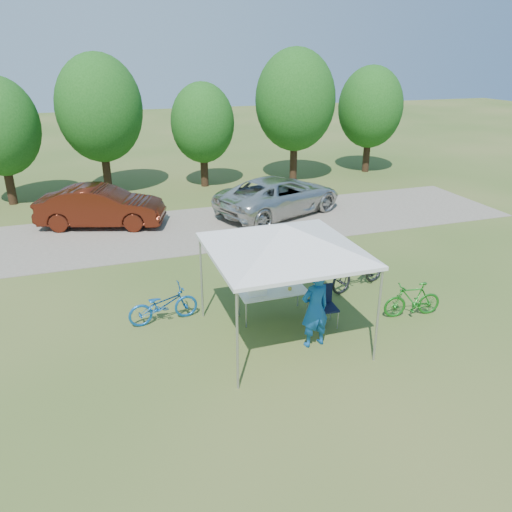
# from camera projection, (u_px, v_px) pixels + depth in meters

# --- Properties ---
(ground) EXTENTS (100.00, 100.00, 0.00)m
(ground) POSITION_uv_depth(u_px,v_px,m) (282.00, 336.00, 11.45)
(ground) COLOR #2D5119
(ground) RESTS_ON ground
(gravel_strip) EXTENTS (24.00, 5.00, 0.02)m
(gravel_strip) POSITION_uv_depth(u_px,v_px,m) (203.00, 228.00, 18.46)
(gravel_strip) COLOR gray
(gravel_strip) RESTS_ON ground
(canopy) EXTENTS (4.53, 4.53, 3.00)m
(canopy) POSITION_uv_depth(u_px,v_px,m) (284.00, 227.00, 10.44)
(canopy) COLOR #A5A5AA
(canopy) RESTS_ON ground
(treeline) EXTENTS (24.89, 4.28, 6.30)m
(treeline) POSITION_uv_depth(u_px,v_px,m) (163.00, 112.00, 22.33)
(treeline) COLOR #382314
(treeline) RESTS_ON ground
(folding_table) EXTENTS (1.66, 0.69, 0.68)m
(folding_table) POSITION_uv_depth(u_px,v_px,m) (273.00, 293.00, 12.09)
(folding_table) COLOR white
(folding_table) RESTS_ON ground
(folding_chair) EXTENTS (0.53, 0.55, 0.97)m
(folding_chair) POSITION_uv_depth(u_px,v_px,m) (324.00, 301.00, 11.81)
(folding_chair) COLOR black
(folding_chair) RESTS_ON ground
(cooler) EXTENTS (0.48, 0.32, 0.34)m
(cooler) POSITION_uv_depth(u_px,v_px,m) (256.00, 287.00, 11.88)
(cooler) COLOR white
(cooler) RESTS_ON folding_table
(ice_cream_cup) EXTENTS (0.09, 0.09, 0.07)m
(ice_cream_cup) POSITION_uv_depth(u_px,v_px,m) (290.00, 289.00, 12.14)
(ice_cream_cup) COLOR gold
(ice_cream_cup) RESTS_ON folding_table
(cyclist) EXTENTS (0.71, 0.51, 1.83)m
(cyclist) POSITION_uv_depth(u_px,v_px,m) (315.00, 308.00, 10.79)
(cyclist) COLOR #13529E
(cyclist) RESTS_ON ground
(bike_blue) EXTENTS (1.74, 0.77, 0.89)m
(bike_blue) POSITION_uv_depth(u_px,v_px,m) (163.00, 305.00, 11.94)
(bike_blue) COLOR #115299
(bike_blue) RESTS_ON ground
(bike_green) EXTENTS (1.51, 0.61, 0.88)m
(bike_green) POSITION_uv_depth(u_px,v_px,m) (412.00, 300.00, 12.20)
(bike_green) COLOR #176A19
(bike_green) RESTS_ON ground
(bike_dark) EXTENTS (2.09, 1.28, 1.04)m
(bike_dark) POSITION_uv_depth(u_px,v_px,m) (359.00, 270.00, 13.63)
(bike_dark) COLOR black
(bike_dark) RESTS_ON ground
(minivan) EXTENTS (5.88, 4.28, 1.48)m
(minivan) POSITION_uv_depth(u_px,v_px,m) (279.00, 195.00, 19.81)
(minivan) COLOR beige
(minivan) RESTS_ON gravel_strip
(sedan) EXTENTS (4.81, 2.88, 1.50)m
(sedan) POSITION_uv_depth(u_px,v_px,m) (101.00, 207.00, 18.36)
(sedan) COLOR #48170C
(sedan) RESTS_ON gravel_strip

